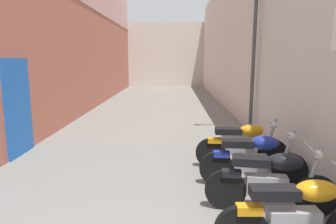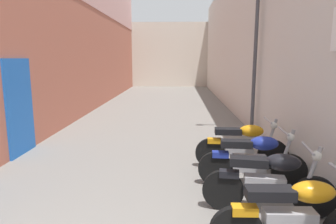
# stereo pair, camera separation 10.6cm
# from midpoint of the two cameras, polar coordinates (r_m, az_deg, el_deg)

# --- Properties ---
(ground_plane) EXTENTS (38.63, 38.63, 0.00)m
(ground_plane) POSITION_cam_midpoint_polar(r_m,az_deg,el_deg) (10.59, -1.60, -1.81)
(ground_plane) COLOR slate
(building_left) EXTENTS (0.45, 22.63, 7.75)m
(building_left) POSITION_cam_midpoint_polar(r_m,az_deg,el_deg) (12.98, -15.71, 17.38)
(building_left) COLOR #B76651
(building_left) RESTS_ON ground
(building_right) EXTENTS (0.45, 22.63, 5.90)m
(building_right) POSITION_cam_midpoint_polar(r_m,az_deg,el_deg) (12.61, 13.73, 13.31)
(building_right) COLOR beige
(building_right) RESTS_ON ground
(building_far_end) EXTENTS (8.88, 2.00, 4.95)m
(building_far_end) POSITION_cam_midpoint_polar(r_m,az_deg,el_deg) (24.67, 0.49, 10.81)
(building_far_end) COLOR beige
(building_far_end) RESTS_ON ground
(motorcycle_second) EXTENTS (1.85, 0.58, 1.04)m
(motorcycle_second) POSITION_cam_midpoint_polar(r_m,az_deg,el_deg) (3.76, 23.80, -17.60)
(motorcycle_second) COLOR black
(motorcycle_second) RESTS_ON ground
(motorcycle_third) EXTENTS (1.84, 0.58, 1.04)m
(motorcycle_third) POSITION_cam_midpoint_polar(r_m,az_deg,el_deg) (4.58, 19.32, -12.20)
(motorcycle_third) COLOR black
(motorcycle_third) RESTS_ON ground
(motorcycle_fourth) EXTENTS (1.85, 0.58, 1.04)m
(motorcycle_fourth) POSITION_cam_midpoint_polar(r_m,az_deg,el_deg) (5.42, 16.41, -8.53)
(motorcycle_fourth) COLOR black
(motorcycle_fourth) RESTS_ON ground
(motorcycle_fifth) EXTENTS (1.85, 0.58, 1.04)m
(motorcycle_fifth) POSITION_cam_midpoint_polar(r_m,az_deg,el_deg) (6.24, 14.41, -5.95)
(motorcycle_fifth) COLOR black
(motorcycle_fifth) RESTS_ON ground
(street_lamp) EXTENTS (0.79, 0.18, 4.76)m
(street_lamp) POSITION_cam_midpoint_polar(r_m,az_deg,el_deg) (8.61, 16.18, 13.62)
(street_lamp) COLOR #47474C
(street_lamp) RESTS_ON ground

